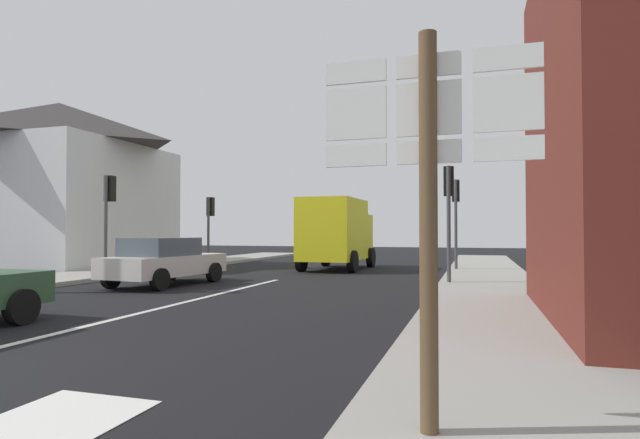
{
  "coord_description": "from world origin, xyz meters",
  "views": [
    {
      "loc": [
        6.53,
        -4.21,
        1.66
      ],
      "look_at": [
        2.65,
        8.42,
        1.98
      ],
      "focal_mm": 28.53,
      "sensor_mm": 36.0,
      "label": 1
    }
  ],
  "objects_px": {
    "traffic_light_near_left": "(109,202)",
    "sedan_far": "(164,261)",
    "traffic_light_far_right": "(456,204)",
    "traffic_light_near_right": "(449,197)",
    "delivery_truck": "(337,232)",
    "route_sign_post": "(429,187)",
    "traffic_light_far_left": "(210,215)"
  },
  "relations": [
    {
      "from": "sedan_far",
      "to": "traffic_light_far_right",
      "type": "distance_m",
      "value": 11.83
    },
    {
      "from": "traffic_light_near_right",
      "to": "sedan_far",
      "type": "bearing_deg",
      "value": -164.65
    },
    {
      "from": "route_sign_post",
      "to": "traffic_light_far_right",
      "type": "distance_m",
      "value": 17.69
    },
    {
      "from": "sedan_far",
      "to": "traffic_light_near_left",
      "type": "distance_m",
      "value": 3.79
    },
    {
      "from": "sedan_far",
      "to": "traffic_light_near_right",
      "type": "distance_m",
      "value": 8.96
    },
    {
      "from": "sedan_far",
      "to": "traffic_light_near_left",
      "type": "bearing_deg",
      "value": 159.05
    },
    {
      "from": "sedan_far",
      "to": "route_sign_post",
      "type": "height_order",
      "value": "route_sign_post"
    },
    {
      "from": "route_sign_post",
      "to": "traffic_light_far_right",
      "type": "xyz_separation_m",
      "value": [
        -0.44,
        17.67,
        0.8
      ]
    },
    {
      "from": "traffic_light_near_left",
      "to": "traffic_light_far_right",
      "type": "distance_m",
      "value": 13.39
    },
    {
      "from": "sedan_far",
      "to": "traffic_light_far_left",
      "type": "bearing_deg",
      "value": 110.33
    },
    {
      "from": "delivery_truck",
      "to": "traffic_light_far_left",
      "type": "xyz_separation_m",
      "value": [
        -6.45,
        0.39,
        0.8
      ]
    },
    {
      "from": "traffic_light_far_left",
      "to": "traffic_light_near_right",
      "type": "relative_size",
      "value": 0.91
    },
    {
      "from": "traffic_light_near_left",
      "to": "sedan_far",
      "type": "bearing_deg",
      "value": -20.95
    },
    {
      "from": "sedan_far",
      "to": "traffic_light_near_right",
      "type": "bearing_deg",
      "value": 15.35
    },
    {
      "from": "sedan_far",
      "to": "traffic_light_far_right",
      "type": "relative_size",
      "value": 1.14
    },
    {
      "from": "sedan_far",
      "to": "delivery_truck",
      "type": "bearing_deg",
      "value": 66.6
    },
    {
      "from": "traffic_light_near_left",
      "to": "traffic_light_far_right",
      "type": "height_order",
      "value": "traffic_light_far_right"
    },
    {
      "from": "traffic_light_near_left",
      "to": "traffic_light_near_right",
      "type": "height_order",
      "value": "traffic_light_near_right"
    },
    {
      "from": "delivery_truck",
      "to": "traffic_light_near_left",
      "type": "bearing_deg",
      "value": -134.0
    },
    {
      "from": "delivery_truck",
      "to": "traffic_light_far_left",
      "type": "height_order",
      "value": "traffic_light_far_left"
    },
    {
      "from": "traffic_light_near_left",
      "to": "traffic_light_far_right",
      "type": "relative_size",
      "value": 0.95
    },
    {
      "from": "delivery_truck",
      "to": "traffic_light_near_right",
      "type": "xyz_separation_m",
      "value": [
        5.04,
        -5.53,
        1.05
      ]
    },
    {
      "from": "sedan_far",
      "to": "delivery_truck",
      "type": "distance_m",
      "value": 8.59
    },
    {
      "from": "sedan_far",
      "to": "traffic_light_near_left",
      "type": "height_order",
      "value": "traffic_light_near_left"
    },
    {
      "from": "route_sign_post",
      "to": "traffic_light_near_left",
      "type": "bearing_deg",
      "value": 137.83
    },
    {
      "from": "sedan_far",
      "to": "route_sign_post",
      "type": "xyz_separation_m",
      "value": [
        8.87,
        -9.63,
        1.24
      ]
    },
    {
      "from": "traffic_light_far_left",
      "to": "traffic_light_far_right",
      "type": "bearing_deg",
      "value": -1.03
    },
    {
      "from": "traffic_light_far_right",
      "to": "traffic_light_near_right",
      "type": "distance_m",
      "value": 5.72
    },
    {
      "from": "route_sign_post",
      "to": "traffic_light_near_right",
      "type": "bearing_deg",
      "value": 92.09
    },
    {
      "from": "route_sign_post",
      "to": "traffic_light_near_right",
      "type": "height_order",
      "value": "traffic_light_near_right"
    },
    {
      "from": "traffic_light_far_right",
      "to": "traffic_light_near_left",
      "type": "bearing_deg",
      "value": -149.14
    },
    {
      "from": "traffic_light_far_right",
      "to": "traffic_light_near_right",
      "type": "height_order",
      "value": "traffic_light_far_right"
    }
  ]
}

